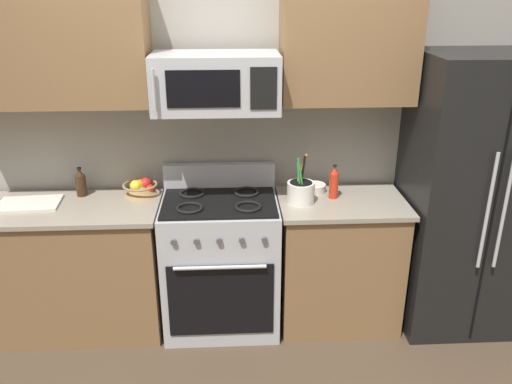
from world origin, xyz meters
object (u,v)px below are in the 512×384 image
object	(u,v)px
refrigerator	(469,196)
cutting_board	(29,204)
microwave	(216,82)
range_oven	(221,262)
fruit_basket	(140,188)
apple_loose	(150,189)
bottle_hot_sauce	(334,183)
prep_bowl	(315,188)
bottle_soy	(81,183)
utensil_crock	(301,191)

from	to	relation	value
refrigerator	cutting_board	size ratio (longest dim) A/B	4.83
microwave	range_oven	bearing A→B (deg)	-89.96
cutting_board	fruit_basket	bearing A→B (deg)	11.16
apple_loose	bottle_hot_sauce	world-z (taller)	bottle_hot_sauce
fruit_basket	prep_bowl	bearing A→B (deg)	-0.26
range_oven	bottle_soy	distance (m)	1.07
apple_loose	range_oven	bearing A→B (deg)	-21.24
range_oven	microwave	size ratio (longest dim) A/B	1.44
cutting_board	bottle_hot_sauce	xyz separation A→B (m)	(1.97, 0.02, 0.10)
range_oven	refrigerator	xyz separation A→B (m)	(1.64, -0.02, 0.45)
utensil_crock	fruit_basket	bearing A→B (deg)	170.18
cutting_board	bottle_hot_sauce	world-z (taller)	bottle_hot_sauce
prep_bowl	microwave	bearing A→B (deg)	-167.86
utensil_crock	fruit_basket	xyz separation A→B (m)	(-1.06, 0.18, -0.03)
bottle_hot_sauce	apple_loose	bearing A→B (deg)	173.86
microwave	bottle_soy	xyz separation A→B (m)	(-0.92, 0.15, -0.68)
apple_loose	bottle_soy	bearing A→B (deg)	-179.61
refrigerator	microwave	size ratio (longest dim) A/B	2.46
fruit_basket	apple_loose	size ratio (longest dim) A/B	3.37
fruit_basket	apple_loose	distance (m)	0.06
microwave	cutting_board	distance (m)	1.44
range_oven	fruit_basket	world-z (taller)	range_oven
fruit_basket	bottle_hot_sauce	distance (m)	1.29
apple_loose	bottle_hot_sauce	distance (m)	1.23
prep_bowl	utensil_crock	bearing A→B (deg)	-124.82
range_oven	cutting_board	xyz separation A→B (m)	(-1.22, 0.03, 0.44)
apple_loose	bottle_soy	xyz separation A→B (m)	(-0.45, -0.00, 0.06)
prep_bowl	bottle_hot_sauce	bearing A→B (deg)	-47.83
apple_loose	cutting_board	world-z (taller)	apple_loose
refrigerator	bottle_soy	distance (m)	2.57
microwave	fruit_basket	size ratio (longest dim) A/B	3.26
utensil_crock	apple_loose	world-z (taller)	utensil_crock
bottle_soy	bottle_hot_sauce	distance (m)	1.68
bottle_soy	microwave	bearing A→B (deg)	-9.55
bottle_soy	cutting_board	bearing A→B (deg)	-154.16
fruit_basket	prep_bowl	world-z (taller)	fruit_basket
microwave	utensil_crock	xyz separation A→B (m)	(0.53, -0.04, -0.70)
bottle_soy	range_oven	bearing A→B (deg)	-11.06
refrigerator	fruit_basket	size ratio (longest dim) A/B	8.00
utensil_crock	bottle_hot_sauce	distance (m)	0.24
range_oven	fruit_basket	xyz separation A→B (m)	(-0.53, 0.17, 0.48)
range_oven	prep_bowl	size ratio (longest dim) A/B	7.48
range_oven	apple_loose	size ratio (longest dim) A/B	15.84
bottle_soy	prep_bowl	world-z (taller)	bottle_soy
fruit_basket	bottle_soy	size ratio (longest dim) A/B	1.17
fruit_basket	prep_bowl	distance (m)	1.18
microwave	prep_bowl	world-z (taller)	microwave
microwave	fruit_basket	bearing A→B (deg)	164.61
refrigerator	bottle_soy	xyz separation A→B (m)	(-2.56, 0.20, 0.07)
refrigerator	range_oven	bearing A→B (deg)	179.40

